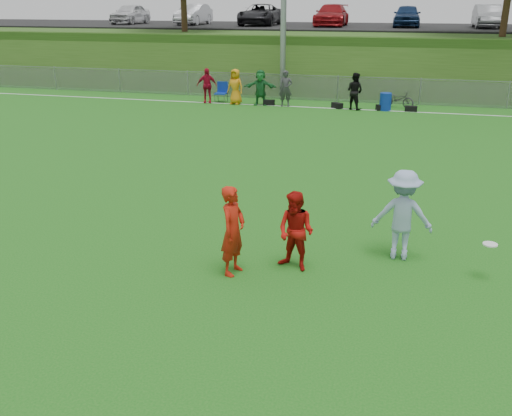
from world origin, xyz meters
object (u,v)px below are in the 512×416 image
(bicycle, at_px, (398,99))
(player_red_center, at_px, (296,231))
(frisbee, at_px, (490,244))
(recycling_bin, at_px, (385,102))
(player_red_left, at_px, (233,231))
(player_blue, at_px, (402,215))

(bicycle, bearing_deg, player_red_center, -163.78)
(frisbee, bearing_deg, recycling_bin, 98.60)
(player_red_left, bearing_deg, frisbee, -67.17)
(player_blue, relative_size, recycling_bin, 2.26)
(player_blue, height_order, bicycle, player_blue)
(player_red_left, bearing_deg, bicycle, 3.58)
(player_blue, bearing_deg, player_red_left, 26.77)
(player_red_center, height_order, player_blue, player_blue)
(player_red_center, distance_m, player_blue, 2.18)
(recycling_bin, bearing_deg, bicycle, 58.26)
(player_red_left, relative_size, player_blue, 0.94)
(frisbee, xyz_separation_m, bicycle, (-2.00, 17.75, -0.29))
(player_blue, bearing_deg, bicycle, -87.88)
(player_red_left, distance_m, recycling_bin, 17.91)
(player_red_center, distance_m, frisbee, 3.53)
(player_red_left, distance_m, frisbee, 4.69)
(player_red_center, height_order, recycling_bin, player_red_center)
(player_blue, height_order, recycling_bin, player_blue)
(player_red_left, height_order, recycling_bin, player_red_left)
(player_red_center, relative_size, frisbee, 5.81)
(player_red_left, height_order, bicycle, player_red_left)
(player_red_center, relative_size, player_blue, 0.85)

